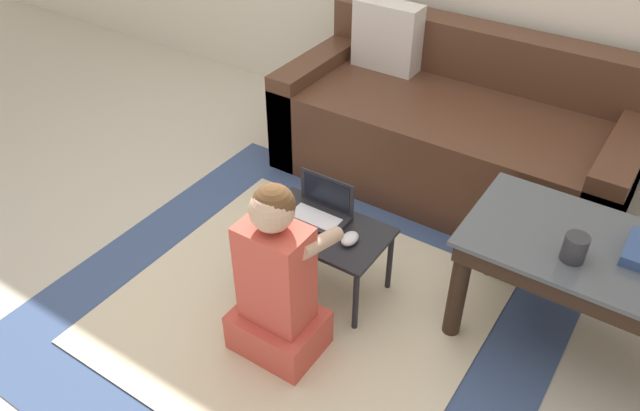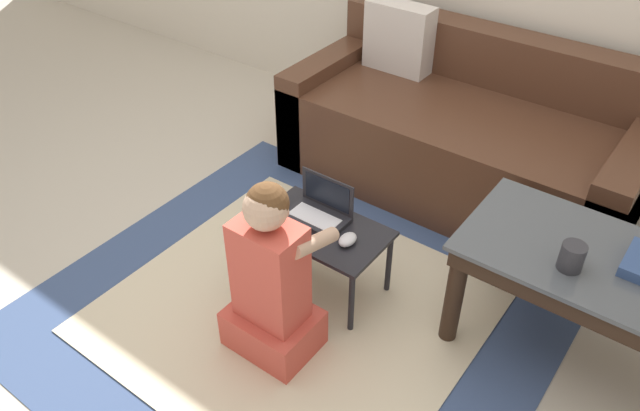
% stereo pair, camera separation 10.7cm
% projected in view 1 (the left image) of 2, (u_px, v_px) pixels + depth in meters
% --- Properties ---
extents(ground_plane, '(16.00, 16.00, 0.00)m').
position_uv_depth(ground_plane, '(307.00, 274.00, 2.80)').
color(ground_plane, beige).
extents(area_rug, '(1.99, 1.90, 0.01)m').
position_uv_depth(area_rug, '(298.00, 310.00, 2.62)').
color(area_rug, '#3D517A').
rests_on(area_rug, ground_plane).
extents(couch, '(1.76, 0.84, 0.83)m').
position_uv_depth(couch, '(454.00, 132.00, 3.23)').
color(couch, '#4C2D1E').
rests_on(couch, ground_plane).
extents(coffee_table, '(1.09, 0.53, 0.49)m').
position_uv_depth(coffee_table, '(618.00, 273.00, 2.20)').
color(coffee_table, '#4C5156').
rests_on(coffee_table, ground_plane).
extents(laptop_desk, '(0.54, 0.33, 0.33)m').
position_uv_depth(laptop_desk, '(323.00, 235.00, 2.57)').
color(laptop_desk, black).
rests_on(laptop_desk, ground_plane).
extents(laptop, '(0.26, 0.16, 0.17)m').
position_uv_depth(laptop, '(319.00, 211.00, 2.58)').
color(laptop, '#232328').
rests_on(laptop, laptop_desk).
extents(computer_mouse, '(0.06, 0.09, 0.04)m').
position_uv_depth(computer_mouse, '(350.00, 239.00, 2.46)').
color(computer_mouse, silver).
rests_on(computer_mouse, laptop_desk).
extents(person_seated, '(0.33, 0.37, 0.77)m').
position_uv_depth(person_seated, '(277.00, 284.00, 2.27)').
color(person_seated, '#CC4C3D').
rests_on(person_seated, ground_plane).
extents(cup_on_table, '(0.08, 0.08, 0.10)m').
position_uv_depth(cup_on_table, '(575.00, 248.00, 2.12)').
color(cup_on_table, '#2D2D33').
rests_on(cup_on_table, coffee_table).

